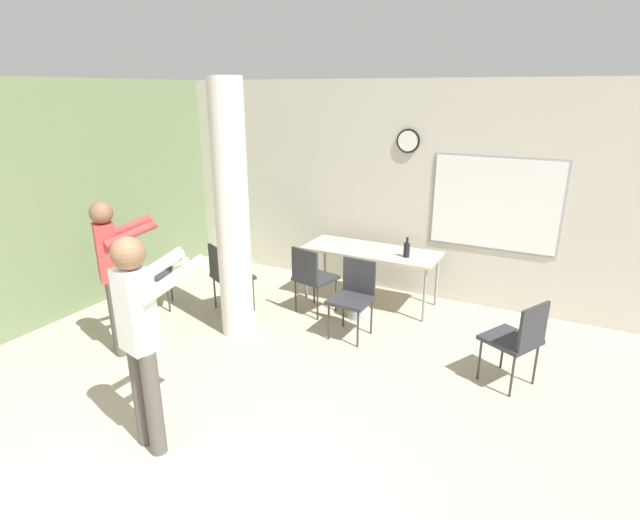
# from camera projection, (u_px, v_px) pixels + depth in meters

# --- Properties ---
(wall_left_accent) EXTENTS (0.12, 7.00, 2.80)m
(wall_left_accent) POSITION_uv_depth(u_px,v_px,m) (61.00, 202.00, 5.94)
(wall_left_accent) COLOR #6B7F56
(wall_left_accent) RESTS_ON ground_plane
(wall_back) EXTENTS (8.00, 0.15, 2.80)m
(wall_back) POSITION_uv_depth(u_px,v_px,m) (412.00, 191.00, 6.54)
(wall_back) COLOR beige
(wall_back) RESTS_ON ground_plane
(support_pillar) EXTENTS (0.37, 0.37, 2.80)m
(support_pillar) POSITION_uv_depth(u_px,v_px,m) (232.00, 214.00, 5.36)
(support_pillar) COLOR silver
(support_pillar) RESTS_ON ground_plane
(folding_table) EXTENTS (1.73, 0.67, 0.72)m
(folding_table) POSITION_uv_depth(u_px,v_px,m) (371.00, 253.00, 6.41)
(folding_table) COLOR beige
(folding_table) RESTS_ON ground_plane
(bottle_on_table) EXTENTS (0.08, 0.08, 0.25)m
(bottle_on_table) POSITION_uv_depth(u_px,v_px,m) (407.00, 249.00, 6.09)
(bottle_on_table) COLOR black
(bottle_on_table) RESTS_ON folding_table
(waste_bin) EXTENTS (0.26, 0.26, 0.38)m
(waste_bin) POSITION_uv_depth(u_px,v_px,m) (358.00, 303.00, 6.11)
(waste_bin) COLOR #B2B2B7
(waste_bin) RESTS_ON ground_plane
(chair_near_pillar) EXTENTS (0.59, 0.59, 0.87)m
(chair_near_pillar) POSITION_uv_depth(u_px,v_px,m) (227.00, 273.00, 6.18)
(chair_near_pillar) COLOR #2D2D33
(chair_near_pillar) RESTS_ON ground_plane
(chair_table_left) EXTENTS (0.52, 0.52, 0.87)m
(chair_table_left) POSITION_uv_depth(u_px,v_px,m) (312.00, 275.00, 6.12)
(chair_table_left) COLOR #2D2D33
(chair_table_left) RESTS_ON ground_plane
(chair_table_front) EXTENTS (0.46, 0.46, 0.87)m
(chair_table_front) POSITION_uv_depth(u_px,v_px,m) (354.00, 293.00, 5.58)
(chair_table_front) COLOR #2D2D33
(chair_table_front) RESTS_ON ground_plane
(chair_by_left_wall) EXTENTS (0.62, 0.62, 0.87)m
(chair_by_left_wall) POSITION_uv_depth(u_px,v_px,m) (147.00, 270.00, 6.27)
(chair_by_left_wall) COLOR #2D2D33
(chair_by_left_wall) RESTS_ON ground_plane
(chair_mid_room) EXTENTS (0.59, 0.59, 0.87)m
(chair_mid_room) POSITION_uv_depth(u_px,v_px,m) (518.00, 337.00, 4.59)
(chair_mid_room) COLOR #2D2D33
(chair_mid_room) RESTS_ON ground_plane
(person_playing_front) EXTENTS (0.49, 0.71, 1.72)m
(person_playing_front) POSITION_uv_depth(u_px,v_px,m) (142.00, 329.00, 3.63)
(person_playing_front) COLOR #514C47
(person_playing_front) RESTS_ON ground_plane
(person_watching_back) EXTENTS (0.58, 0.66, 1.64)m
(person_watching_back) POSITION_uv_depth(u_px,v_px,m) (112.00, 267.00, 5.06)
(person_watching_back) COLOR #514C47
(person_watching_back) RESTS_ON ground_plane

